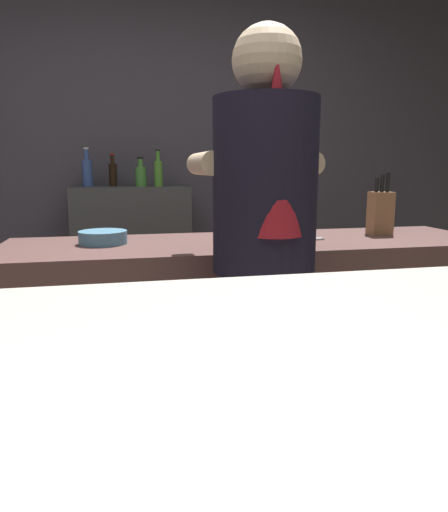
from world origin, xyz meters
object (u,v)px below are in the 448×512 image
at_px(bottle_soy, 141,175).
at_px(bottle_hot_sauce, 113,174).
at_px(bottle_vinegar, 158,172).
at_px(bartender, 265,246).
at_px(mixing_bowl, 103,237).
at_px(bottle_olive_oil, 87,172).
at_px(chefs_knife, 299,240).
at_px(knife_block, 380,212).

relative_size(bottle_soy, bottle_hot_sauce, 0.89).
relative_size(bottle_hot_sauce, bottle_vinegar, 0.90).
bearing_deg(bartender, bottle_hot_sauce, 15.20).
height_order(bartender, bottle_hot_sauce, bartender).
distance_m(mixing_bowl, bottle_vinegar, 1.26).
bearing_deg(bottle_soy, bottle_hot_sauce, 146.15).
bearing_deg(bottle_olive_oil, bottle_soy, -11.23).
bearing_deg(chefs_knife, bottle_soy, 107.07).
bearing_deg(bartender, bottle_vinegar, 6.75).
xyz_separation_m(chefs_knife, bottle_vinegar, (-0.50, 1.29, 0.28)).
bearing_deg(bottle_soy, bottle_vinegar, -2.25).
bearing_deg(bottle_olive_oil, mixing_bowl, -83.78).
distance_m(bartender, bottle_vinegar, 1.72).
bearing_deg(chefs_knife, mixing_bowl, 164.82).
bearing_deg(chefs_knife, bartender, -132.91).
relative_size(bottle_hot_sauce, bottle_olive_oil, 0.86).
xyz_separation_m(bottle_soy, bottle_hot_sauce, (-0.18, 0.12, 0.01)).
height_order(chefs_knife, bottle_soy, bottle_soy).
xyz_separation_m(bottle_hot_sauce, bottle_vinegar, (0.30, -0.13, 0.01)).
distance_m(bartender, bottle_hot_sauce, 1.91).
relative_size(mixing_bowl, bottle_olive_oil, 0.78).
bearing_deg(bottle_hot_sauce, mixing_bowl, -91.12).
bearing_deg(bottle_hot_sauce, bartender, -74.15).
bearing_deg(bottle_vinegar, bottle_hot_sauce, 156.97).
xyz_separation_m(knife_block, bottle_olive_oil, (-1.40, 1.25, 0.18)).
distance_m(knife_block, bottle_olive_oil, 1.89).
distance_m(bottle_vinegar, bottle_olive_oil, 0.47).
height_order(bottle_soy, bottle_vinegar, bottle_vinegar).
bearing_deg(bottle_olive_oil, bottle_vinegar, -9.01).
relative_size(knife_block, chefs_knife, 1.20).
xyz_separation_m(bottle_hot_sauce, bottle_olive_oil, (-0.16, -0.05, 0.01)).
relative_size(chefs_knife, bottle_olive_oil, 0.95).
bearing_deg(bottle_soy, bottle_olive_oil, 168.77).
bearing_deg(chefs_knife, bottle_hot_sauce, 111.00).
relative_size(bartender, bottle_hot_sauce, 7.60).
bearing_deg(knife_block, bottle_olive_oil, 138.21).
height_order(bottle_soy, bottle_olive_oil, bottle_olive_oil).
height_order(knife_block, mixing_bowl, knife_block).
bearing_deg(bottle_hot_sauce, bottle_vinegar, -23.03).
bearing_deg(bartender, knife_block, -55.32).
height_order(mixing_bowl, bottle_hot_sauce, bottle_hot_sauce).
height_order(bottle_hot_sauce, bottle_vinegar, bottle_vinegar).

